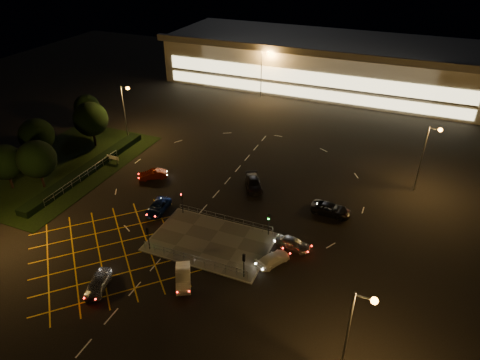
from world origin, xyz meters
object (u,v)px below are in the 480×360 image
at_px(signal_sw, 148,234).
at_px(car_left_blue, 158,207).
at_px(signal_ne, 269,220).
at_px(signal_se, 244,261).
at_px(car_circ_red, 153,174).
at_px(car_approach_white, 273,259).
at_px(car_east_grey, 331,209).
at_px(signal_nw, 182,199).
at_px(car_right_silver, 293,243).
at_px(car_far_dkgrey, 253,183).
at_px(car_queue_white, 183,277).
at_px(car_near_silver, 98,283).

distance_m(signal_sw, car_left_blue, 8.14).
height_order(signal_ne, car_left_blue, signal_ne).
relative_size(signal_sw, signal_se, 1.00).
height_order(car_circ_red, car_approach_white, car_circ_red).
height_order(signal_sw, car_east_grey, signal_sw).
xyz_separation_m(signal_nw, car_right_silver, (15.50, -1.16, -1.66)).
bearing_deg(signal_nw, car_far_dkgrey, 56.76).
relative_size(signal_ne, car_approach_white, 0.73).
relative_size(signal_sw, car_right_silver, 0.76).
bearing_deg(car_east_grey, car_far_dkgrey, 83.09).
height_order(signal_ne, car_right_silver, signal_ne).
xyz_separation_m(car_queue_white, car_left_blue, (-9.62, 10.36, -0.08)).
relative_size(signal_se, car_queue_white, 0.71).
bearing_deg(car_far_dkgrey, car_queue_white, -119.11).
bearing_deg(car_right_silver, signal_nw, 92.23).
xyz_separation_m(signal_sw, car_east_grey, (18.12, 15.53, -1.63)).
distance_m(signal_se, signal_ne, 7.99).
xyz_separation_m(car_queue_white, car_right_silver, (9.23, 9.98, -0.02)).
bearing_deg(car_near_silver, car_queue_white, 12.16).
distance_m(signal_ne, car_queue_white, 12.63).
height_order(signal_se, car_circ_red, signal_se).
bearing_deg(car_approach_white, signal_ne, -35.74).
bearing_deg(car_near_silver, car_right_silver, 23.30).
bearing_deg(car_east_grey, car_near_silver, 142.64).
distance_m(signal_sw, signal_ne, 14.41).
bearing_deg(car_left_blue, car_far_dkgrey, 40.48).
distance_m(car_near_silver, car_right_silver, 22.20).
height_order(signal_se, signal_nw, same).
height_order(car_left_blue, car_approach_white, car_left_blue).
bearing_deg(car_queue_white, car_approach_white, 10.15).
distance_m(car_queue_white, car_circ_red, 22.95).
height_order(signal_sw, car_left_blue, signal_sw).
xyz_separation_m(signal_nw, car_east_grey, (18.12, 7.54, -1.63)).
bearing_deg(car_far_dkgrey, signal_se, -101.12).
bearing_deg(car_left_blue, car_approach_white, -18.94).
distance_m(signal_nw, car_left_blue, 3.84).
relative_size(signal_sw, car_circ_red, 0.74).
height_order(signal_nw, car_left_blue, signal_nw).
bearing_deg(signal_se, car_queue_white, 28.80).
distance_m(car_near_silver, car_east_grey, 30.21).
height_order(car_left_blue, car_right_silver, car_right_silver).
distance_m(signal_se, car_far_dkgrey, 18.59).
bearing_deg(car_queue_white, signal_ne, 33.27).
xyz_separation_m(car_near_silver, car_circ_red, (-7.14, 21.71, -0.06)).
height_order(car_far_dkgrey, car_right_silver, car_far_dkgrey).
relative_size(car_left_blue, car_circ_red, 1.11).
bearing_deg(car_approach_white, signal_sw, 42.43).
distance_m(car_queue_white, car_right_silver, 13.59).
bearing_deg(car_far_dkgrey, car_approach_white, -90.09).
xyz_separation_m(signal_se, car_far_dkgrey, (-5.68, 17.62, -1.61)).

